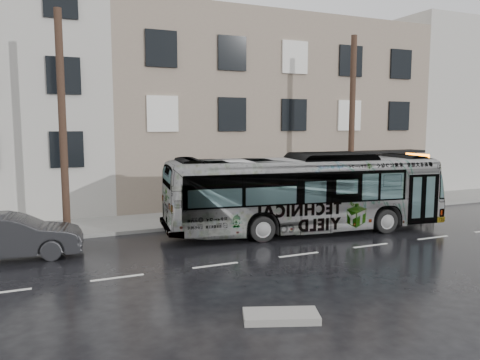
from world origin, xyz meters
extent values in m
plane|color=black|center=(0.00, 0.00, 0.00)|extent=(120.00, 120.00, 0.00)
cube|color=gray|center=(0.00, 4.90, 0.07)|extent=(90.00, 3.60, 0.15)
cube|color=gray|center=(5.00, 12.70, 5.50)|extent=(20.00, 12.00, 11.00)
cube|color=#AEACA5|center=(24.00, 12.70, 6.00)|extent=(18.00, 12.00, 12.00)
cylinder|color=#3D281E|center=(6.50, 3.30, 4.65)|extent=(0.30, 0.30, 9.00)
cylinder|color=#3D281E|center=(-7.50, 3.30, 4.65)|extent=(0.30, 0.30, 9.00)
cylinder|color=slate|center=(7.60, 3.30, 1.35)|extent=(0.06, 0.06, 2.40)
imported|color=#B2B2B2|center=(2.12, 0.63, 1.71)|extent=(12.53, 4.49, 3.42)
imported|color=white|center=(7.28, 1.03, 0.71)|extent=(4.97, 2.22, 1.41)
imported|color=black|center=(-9.47, 1.09, 0.79)|extent=(4.92, 2.17, 1.57)
cube|color=#9F9C97|center=(-3.29, -7.23, 0.09)|extent=(1.97, 1.38, 0.18)
camera|label=1|loc=(-8.46, -16.69, 4.66)|focal=35.00mm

